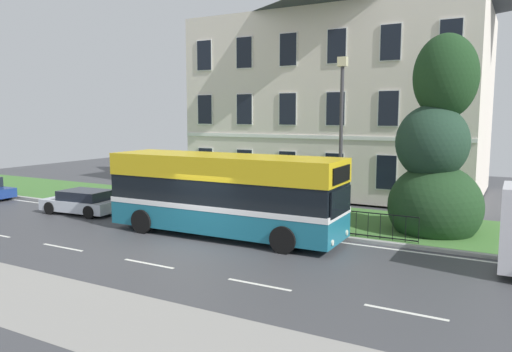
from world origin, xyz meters
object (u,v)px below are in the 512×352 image
object	(u,v)px
georgian_townhouse	(343,89)
street_lamp_post	(341,133)
parked_hatchback_01	(83,202)
single_decker_bus	(224,194)
evergreen_tree	(436,161)

from	to	relation	value
georgian_townhouse	street_lamp_post	distance (m)	11.93
parked_hatchback_01	single_decker_bus	bearing A→B (deg)	172.31
georgian_townhouse	street_lamp_post	bearing A→B (deg)	-71.37
evergreen_tree	parked_hatchback_01	distance (m)	16.10
parked_hatchback_01	street_lamp_post	size ratio (longest dim) A/B	0.58
georgian_townhouse	single_decker_bus	bearing A→B (deg)	-90.43
evergreen_tree	single_decker_bus	bearing A→B (deg)	-149.37
single_decker_bus	street_lamp_post	bearing A→B (deg)	32.14
georgian_townhouse	single_decker_bus	xyz separation A→B (m)	(-0.10, -13.59, -4.66)
georgian_townhouse	single_decker_bus	distance (m)	14.37
evergreen_tree	single_decker_bus	distance (m)	8.42
single_decker_bus	street_lamp_post	xyz separation A→B (m)	(3.84, 2.50, 2.35)
parked_hatchback_01	street_lamp_post	world-z (taller)	street_lamp_post
single_decker_bus	parked_hatchback_01	xyz separation A→B (m)	(-8.30, 0.43, -1.11)
single_decker_bus	parked_hatchback_01	bearing A→B (deg)	176.13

